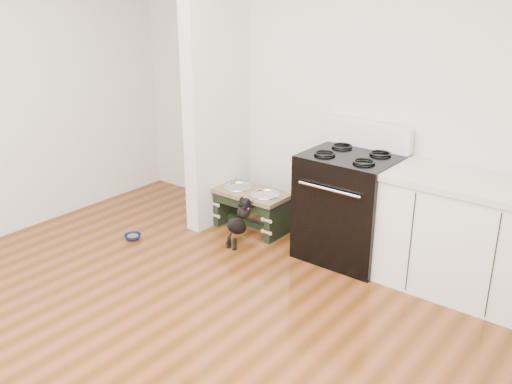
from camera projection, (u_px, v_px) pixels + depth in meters
name	position (u px, v px, depth m)	size (l,w,h in m)	color
ground	(139.00, 368.00, 3.56)	(5.00, 5.00, 0.00)	#4E290E
room_shell	(116.00, 114.00, 2.99)	(5.00, 5.00, 5.00)	silver
partition_wall	(217.00, 84.00, 5.31)	(0.15, 0.80, 2.70)	silver
oven_range	(350.00, 205.00, 4.84)	(0.76, 0.69, 1.14)	black
cabinet_run	(465.00, 237.00, 4.29)	(1.24, 0.64, 0.91)	white
dog_feeder	(251.00, 202.00, 5.42)	(0.71, 0.38, 0.41)	black
puppy	(239.00, 221.00, 5.12)	(0.13, 0.37, 0.43)	black
floor_bowl	(133.00, 237.00, 5.30)	(0.18, 0.18, 0.05)	navy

